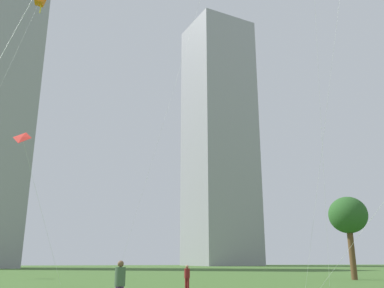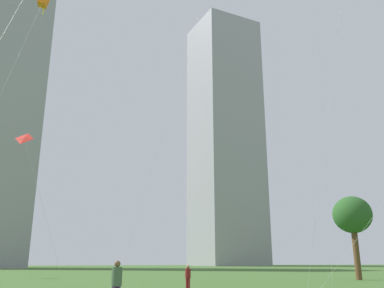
{
  "view_description": "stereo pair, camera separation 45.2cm",
  "coord_description": "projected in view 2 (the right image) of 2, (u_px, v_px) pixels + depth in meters",
  "views": [
    {
      "loc": [
        -2.33,
        -10.79,
        1.92
      ],
      "look_at": [
        2.58,
        12.94,
        8.86
      ],
      "focal_mm": 37.81,
      "sensor_mm": 36.0,
      "label": 1
    },
    {
      "loc": [
        -1.89,
        -10.88,
        1.92
      ],
      "look_at": [
        2.58,
        12.94,
        8.86
      ],
      "focal_mm": 37.81,
      "sensor_mm": 36.0,
      "label": 2
    }
  ],
  "objects": [
    {
      "name": "distant_highrise_1",
      "position": [
        6.0,
        118.0,
        102.56
      ],
      "size": [
        20.04,
        18.84,
        73.06
      ],
      "primitive_type": "cube",
      "rotation": [
        0.0,
        0.0,
        0.29
      ],
      "color": "#939399",
      "rests_on": "ground"
    },
    {
      "name": "kite_flying_7",
      "position": [
        25.0,
        139.0,
        28.48
      ],
      "size": [
        3.24,
        7.62,
        10.64
      ],
      "color": "silver",
      "rests_on": "ground"
    },
    {
      "name": "person_standing_2",
      "position": [
        117.0,
        281.0,
        15.94
      ],
      "size": [
        0.42,
        0.42,
        1.88
      ],
      "rotation": [
        0.0,
        0.0,
        0.54
      ],
      "color": "#593372",
      "rests_on": "ground"
    },
    {
      "name": "person_standing_3",
      "position": [
        188.0,
        276.0,
        25.75
      ],
      "size": [
        0.35,
        0.35,
        1.58
      ],
      "rotation": [
        0.0,
        0.0,
        5.52
      ],
      "color": "maroon",
      "rests_on": "ground"
    },
    {
      "name": "park_tree_0",
      "position": [
        352.0,
        216.0,
        41.18
      ],
      "size": [
        3.87,
        3.87,
        8.19
      ],
      "color": "brown",
      "rests_on": "ground"
    },
    {
      "name": "distant_highrise_0",
      "position": [
        225.0,
        137.0,
        144.68
      ],
      "size": [
        25.65,
        24.87,
        88.32
      ],
      "primitive_type": "cube",
      "rotation": [
        0.0,
        0.0,
        0.28
      ],
      "color": "#939399",
      "rests_on": "ground"
    }
  ]
}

